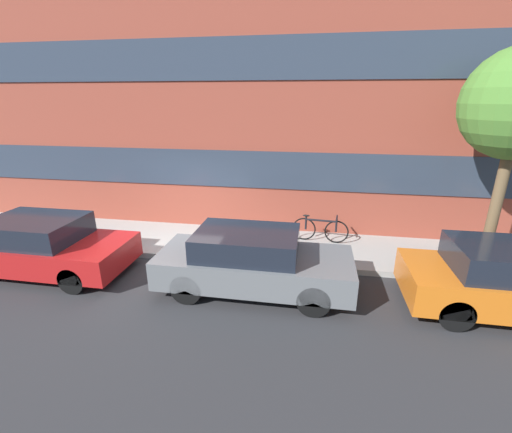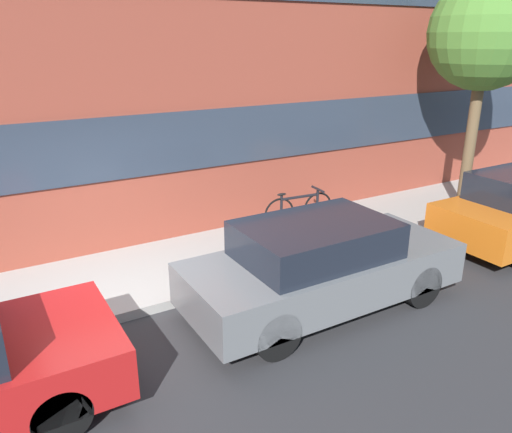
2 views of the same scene
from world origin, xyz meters
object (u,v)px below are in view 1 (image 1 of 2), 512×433
at_px(bicycle, 320,229).
at_px(parked_car_red, 43,246).
at_px(fire_hydrant, 54,226).
at_px(parked_car_grey, 253,261).

bearing_deg(bicycle, parked_car_red, -153.10).
bearing_deg(fire_hydrant, parked_car_grey, -14.04).
bearing_deg(fire_hydrant, bicycle, 8.42).
height_order(parked_car_red, bicycle, parked_car_red).
bearing_deg(bicycle, fire_hydrant, -166.47).
distance_m(parked_car_red, bicycle, 7.09).
relative_size(parked_car_grey, fire_hydrant, 5.47).
bearing_deg(parked_car_red, fire_hydrant, 121.99).
xyz_separation_m(parked_car_grey, bicycle, (1.47, 2.63, -0.16)).
bearing_deg(parked_car_red, parked_car_grey, 0.00).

